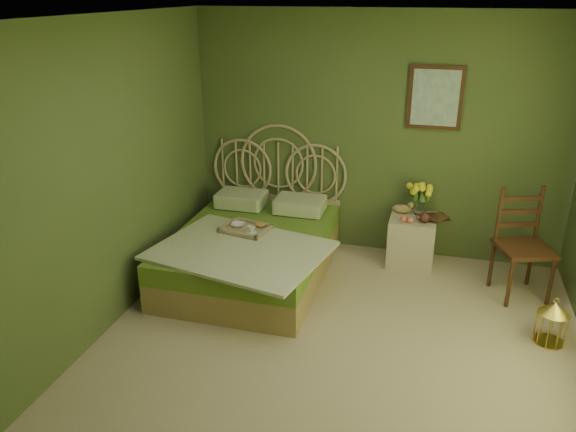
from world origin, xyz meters
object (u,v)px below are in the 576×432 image
(bed, at_px, (253,247))
(birdcage, at_px, (552,323))
(nightstand, at_px, (413,233))
(chair, at_px, (525,237))

(bed, xyz_separation_m, birdcage, (2.80, -0.51, -0.11))
(bed, distance_m, nightstand, 1.72)
(bed, bearing_deg, nightstand, 24.17)
(bed, relative_size, nightstand, 2.30)
(chair, bearing_deg, birdcage, -98.30)
(nightstand, distance_m, chair, 1.14)
(nightstand, height_order, birdcage, nightstand)
(bed, distance_m, birdcage, 2.85)
(bed, height_order, birdcage, bed)
(bed, xyz_separation_m, nightstand, (1.57, 0.70, 0.05))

